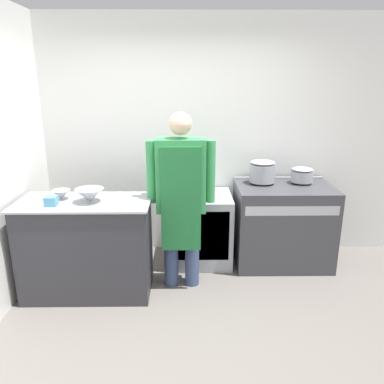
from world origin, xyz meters
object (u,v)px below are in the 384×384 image
(stove, at_px, (282,225))
(mixing_bowl, at_px, (89,195))
(plastic_tub, at_px, (51,201))
(stock_pot, at_px, (262,171))
(fridge_unit, at_px, (201,228))
(sauce_pot, at_px, (302,174))
(person_cook, at_px, (181,192))

(stove, relative_size, mixing_bowl, 3.99)
(mixing_bowl, bearing_deg, stove, 17.38)
(plastic_tub, distance_m, stock_pot, 2.20)
(stove, height_order, fridge_unit, stove)
(fridge_unit, height_order, mixing_bowl, mixing_bowl)
(stove, distance_m, sauce_pot, 0.60)
(mixing_bowl, bearing_deg, plastic_tub, -162.84)
(plastic_tub, xyz_separation_m, sauce_pot, (2.47, 0.83, 0.03))
(mixing_bowl, xyz_separation_m, plastic_tub, (-0.32, -0.10, -0.02))
(stove, relative_size, fridge_unit, 1.33)
(fridge_unit, bearing_deg, sauce_pot, 3.64)
(fridge_unit, bearing_deg, plastic_tub, -150.99)
(person_cook, distance_m, mixing_bowl, 0.84)
(plastic_tub, bearing_deg, stove, 17.35)
(fridge_unit, relative_size, person_cook, 0.45)
(fridge_unit, xyz_separation_m, stock_pot, (0.67, 0.07, 0.65))
(stove, height_order, plastic_tub, plastic_tub)
(stove, height_order, stock_pot, stock_pot)
(sauce_pot, bearing_deg, stove, -150.04)
(stove, xyz_separation_m, sauce_pot, (0.21, 0.12, 0.55))
(stove, distance_m, mixing_bowl, 2.11)
(mixing_bowl, distance_m, plastic_tub, 0.33)
(mixing_bowl, bearing_deg, person_cook, 9.03)
(stove, distance_m, stock_pot, 0.65)
(fridge_unit, xyz_separation_m, mixing_bowl, (-1.05, -0.66, 0.60))
(stove, height_order, sauce_pot, sauce_pot)
(fridge_unit, xyz_separation_m, sauce_pot, (1.11, 0.07, 0.61))
(fridge_unit, distance_m, mixing_bowl, 1.38)
(person_cook, bearing_deg, plastic_tub, -168.66)
(sauce_pot, bearing_deg, person_cook, -155.74)
(stove, relative_size, stock_pot, 3.76)
(fridge_unit, relative_size, plastic_tub, 7.78)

